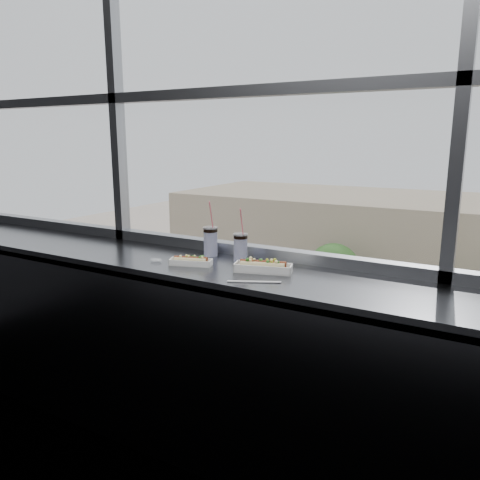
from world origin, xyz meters
The scene contains 21 objects.
wall_back_lower centered at (0.00, 1.50, 0.55)m, with size 6.00×6.00×0.00m, color black.
window_glass centered at (0.00, 1.52, 2.30)m, with size 6.00×6.00×0.00m, color silver.
window_mullions centered at (0.00, 1.50, 2.30)m, with size 6.00×0.08×2.40m, color gray, non-canonical shape.
counter centered at (0.00, 1.23, 1.07)m, with size 6.00×0.55×0.06m, color slate.
counter_fascia centered at (0.00, 0.97, 0.55)m, with size 6.00×0.04×1.04m, color slate.
hotdog_tray_left centered at (-0.20, 1.16, 1.12)m, with size 0.23×0.14×0.05m.
hotdog_tray_right centered at (0.19, 1.23, 1.13)m, with size 0.30×0.17×0.07m.
soda_cup_left centered at (-0.22, 1.38, 1.19)m, with size 0.09×0.09×0.31m.
soda_cup_right centered at (-0.01, 1.35, 1.19)m, with size 0.08×0.08×0.29m.
loose_straw centered at (0.23, 1.05, 1.10)m, with size 0.01×0.01×0.25m, color white.
wrapper centered at (-0.41, 1.12, 1.11)m, with size 0.08×0.06×0.02m, color silver.
plaza_ground centered at (0.00, 45.00, -11.00)m, with size 120.00×120.00×0.00m, color #C3B19F.
street_asphalt centered at (0.00, 21.50, -10.97)m, with size 80.00×10.00×0.06m, color black.
far_sidewalk centered at (0.00, 29.50, -10.98)m, with size 80.00×6.00×0.04m, color #C3B19F.
far_building centered at (0.00, 39.50, -7.00)m, with size 50.00×14.00×8.00m, color tan.
car_far_a centered at (-11.02, 25.50, -9.94)m, with size 5.98×2.49×1.99m, color black.
car_near_c centered at (-0.08, 17.50, -9.85)m, with size 6.56×2.73×2.19m, color #972901.
car_near_a centered at (-13.55, 17.50, -9.93)m, with size 6.07×2.53×2.02m, color #BBBBBB.
car_near_b centered at (-6.45, 17.50, -9.88)m, with size 6.33×2.64×2.11m, color #313131.
pedestrian_a centered at (-6.94, 30.45, -9.85)m, with size 0.99×0.74×2.22m, color #66605B.
tree_left centered at (-8.51, 29.50, -7.11)m, with size 3.67×3.67×5.74m.
Camera 1 is at (1.19, -0.79, 1.75)m, focal length 35.00 mm.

